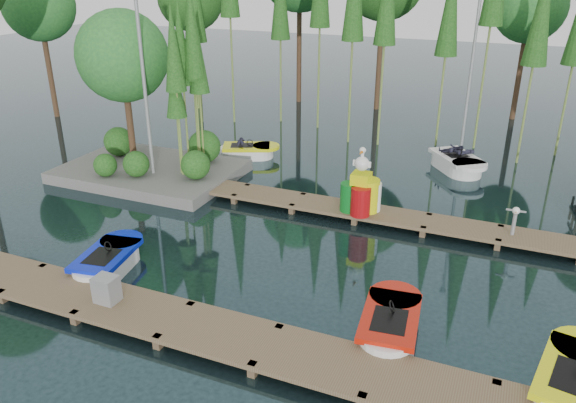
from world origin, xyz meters
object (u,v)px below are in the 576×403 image
at_px(island, 140,87).
at_px(yellow_barrel, 368,195).
at_px(drum_cluster, 361,193).
at_px(utility_cabinet, 106,289).
at_px(boat_blue, 108,262).
at_px(boat_yellow_far, 248,151).
at_px(boat_red, 390,325).

xyz_separation_m(island, yellow_barrel, (8.56, -0.79, -2.38)).
xyz_separation_m(island, drum_cluster, (8.37, -0.94, -2.29)).
xyz_separation_m(utility_cabinet, yellow_barrel, (4.00, 7.00, 0.20)).
height_order(island, boat_blue, island).
bearing_deg(boat_yellow_far, boat_blue, -89.18).
bearing_deg(boat_red, island, 143.58).
relative_size(utility_cabinet, drum_cluster, 0.30).
bearing_deg(drum_cluster, boat_blue, -133.53).
bearing_deg(island, boat_blue, -62.27).
distance_m(island, drum_cluster, 8.73).
relative_size(island, boat_yellow_far, 2.59).
distance_m(boat_red, boat_yellow_far, 12.15).
distance_m(island, boat_yellow_far, 4.94).
bearing_deg(boat_blue, island, 108.08).
xyz_separation_m(island, utility_cabinet, (4.55, -7.79, -2.58)).
bearing_deg(drum_cluster, island, 173.56).
height_order(boat_blue, yellow_barrel, yellow_barrel).
bearing_deg(island, boat_yellow_far, 49.50).
distance_m(boat_blue, boat_yellow_far, 9.33).
xyz_separation_m(boat_blue, boat_yellow_far, (-0.72, 9.31, 0.01)).
height_order(boat_blue, drum_cluster, drum_cluster).
bearing_deg(yellow_barrel, boat_yellow_far, 147.42).
distance_m(boat_blue, drum_cluster, 7.39).
bearing_deg(boat_red, drum_cluster, 106.52).
height_order(utility_cabinet, drum_cluster, drum_cluster).
relative_size(yellow_barrel, drum_cluster, 0.50).
xyz_separation_m(utility_cabinet, drum_cluster, (3.82, 6.85, 0.29)).
height_order(island, utility_cabinet, island).
relative_size(island, drum_cluster, 3.35).
relative_size(boat_red, yellow_barrel, 2.63).
height_order(boat_yellow_far, yellow_barrel, yellow_barrel).
bearing_deg(boat_blue, yellow_barrel, 36.61).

